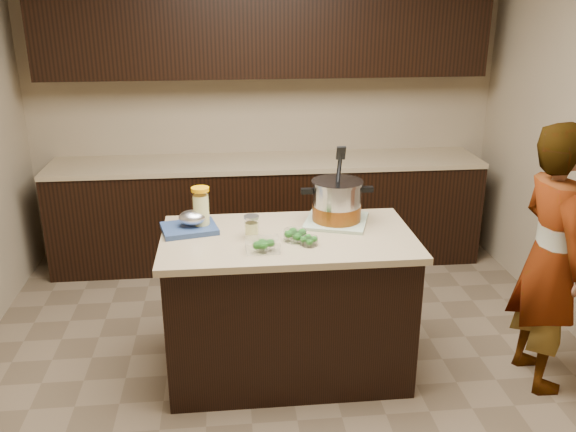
% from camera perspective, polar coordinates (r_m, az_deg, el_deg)
% --- Properties ---
extents(ground_plane, '(4.00, 4.00, 0.00)m').
position_cam_1_polar(ground_plane, '(3.94, 0.00, -14.06)').
color(ground_plane, brown).
rests_on(ground_plane, ground).
extents(room_shell, '(4.04, 4.04, 2.72)m').
position_cam_1_polar(room_shell, '(3.30, 0.00, 11.41)').
color(room_shell, tan).
rests_on(room_shell, ground).
extents(back_cabinets, '(3.60, 0.63, 2.33)m').
position_cam_1_polar(back_cabinets, '(5.15, -2.01, 5.78)').
color(back_cabinets, black).
rests_on(back_cabinets, ground).
extents(island, '(1.46, 0.81, 0.90)m').
position_cam_1_polar(island, '(3.71, 0.00, -8.27)').
color(island, black).
rests_on(island, ground).
extents(dish_towel, '(0.45, 0.45, 0.02)m').
position_cam_1_polar(dish_towel, '(3.72, 4.54, -0.46)').
color(dish_towel, '#699061').
rests_on(dish_towel, island).
extents(stock_pot, '(0.44, 0.31, 0.44)m').
position_cam_1_polar(stock_pot, '(3.68, 4.59, 1.19)').
color(stock_pot, '#B7B7BC').
rests_on(stock_pot, dish_towel).
extents(lemonade_pitcher, '(0.11, 0.11, 0.25)m').
position_cam_1_polar(lemonade_pitcher, '(3.61, -8.13, 0.54)').
color(lemonade_pitcher, '#ECEA90').
rests_on(lemonade_pitcher, island).
extents(mason_jar, '(0.09, 0.09, 0.14)m').
position_cam_1_polar(mason_jar, '(3.46, -3.42, -1.09)').
color(mason_jar, '#ECEA90').
rests_on(mason_jar, island).
extents(broccoli_tub_left, '(0.15, 0.15, 0.06)m').
position_cam_1_polar(broccoli_tub_left, '(3.44, 0.69, -1.86)').
color(broccoli_tub_left, silver).
rests_on(broccoli_tub_left, island).
extents(broccoli_tub_right, '(0.13, 0.13, 0.05)m').
position_cam_1_polar(broccoli_tub_right, '(3.38, 1.97, -2.38)').
color(broccoli_tub_right, silver).
rests_on(broccoli_tub_right, island).
extents(broccoli_tub_rect, '(0.19, 0.14, 0.07)m').
position_cam_1_polar(broccoli_tub_rect, '(3.31, -2.41, -2.76)').
color(broccoli_tub_rect, silver).
rests_on(broccoli_tub_rect, island).
extents(blue_tray, '(0.36, 0.31, 0.12)m').
position_cam_1_polar(blue_tray, '(3.61, -9.10, -0.78)').
color(blue_tray, navy).
rests_on(blue_tray, island).
extents(person, '(0.38, 0.58, 1.58)m').
position_cam_1_polar(person, '(3.80, 23.37, -3.67)').
color(person, gray).
rests_on(person, ground).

